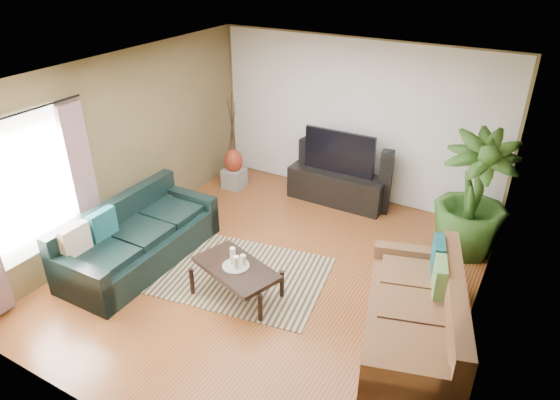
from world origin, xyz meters
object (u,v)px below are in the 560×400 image
Objects in this scene: tv_stand at (337,187)px; pedestal at (234,178)px; speaker_left at (306,165)px; sofa_left at (140,234)px; potted_plant at (474,196)px; television at (339,152)px; sofa_right at (413,310)px; side_table at (161,208)px; vase at (233,161)px; coffee_table at (237,281)px; speaker_right at (385,182)px.

tv_stand reaches higher than pedestal.
tv_stand is 0.73m from speaker_left.
sofa_left is 1.29× the size of potted_plant.
television is (1.66, 2.98, 0.49)m from sofa_left.
sofa_right reaches higher than side_table.
sofa_left is 3.27m from speaker_left.
speaker_left is 1.29m from vase.
side_table reaches higher than coffee_table.
pedestal is (-4.07, 0.07, -0.73)m from potted_plant.
pedestal is 0.34m from vase.
speaker_left reaches higher than tv_stand.
speaker_right is at bearing 4.33° from speaker_left.
speaker_right is at bearing -171.10° from sofa_right.
potted_plant is at bearing 19.32° from side_table.
speaker_left is (-0.62, 3.11, 0.26)m from coffee_table.
side_table is at bearing -160.68° from potted_plant.
speaker_left reaches higher than pedestal.
sofa_left is at bearing -161.31° from coffee_table.
speaker_left is at bearing -17.97° from sofa_left.
side_table is (-2.15, -2.03, -0.66)m from television.
sofa_right is (3.74, 0.32, 0.00)m from sofa_left.
speaker_left is (-0.69, 0.14, -0.43)m from television.
tv_stand is 3.22× the size of side_table.
sofa_right is at bearing -37.29° from speaker_left.
coffee_table is at bearing -55.11° from pedestal.
sofa_left is 1.06× the size of sofa_right.
pedestal is at bearing -179.83° from speaker_right.
potted_plant is (3.89, 2.49, 0.48)m from sofa_left.
vase is (-1.84, -0.40, 0.24)m from tv_stand.
tv_stand is 4.68× the size of pedestal.
sofa_left is at bearing -85.94° from pedestal.
sofa_left is 6.54× the size of pedestal.
sofa_left is at bearing -118.69° from tv_stand.
coffee_table is at bearing -132.74° from potted_plant.
potted_plant is 4.14m from pedestal.
speaker_left is at bearing 25.73° from vase.
pedestal is 0.78× the size of vase.
speaker_right is 3.62m from side_table.
vase is at bearing -136.11° from sofa_right.
potted_plant is at bearing -1.05° from vase.
sofa_right is 4.80× the size of vase.
speaker_left is at bearing -151.71° from sofa_right.
potted_plant is at bearing -1.05° from pedestal.
coffee_table is at bearing -98.14° from sofa_right.
pedestal is 1.64m from side_table.
coffee_table is at bearing -90.27° from sofa_left.
tv_stand is at bearing -90.00° from television.
television reaches higher than speaker_left.
vase is at bearing 3.45° from sofa_left.
vase is (-0.18, 2.56, 0.09)m from sofa_left.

